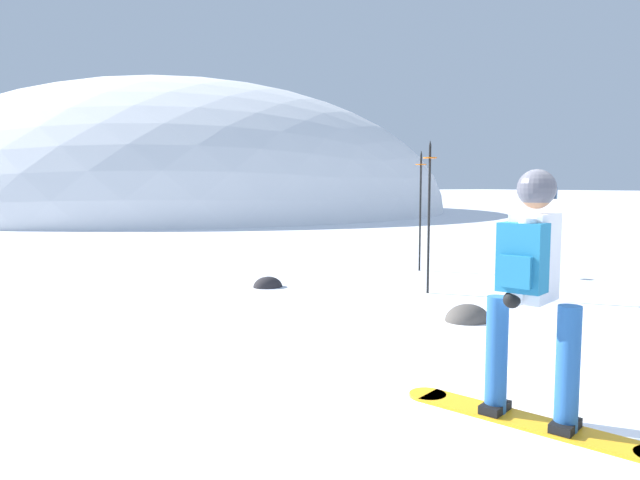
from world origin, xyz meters
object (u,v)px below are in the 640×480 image
rock_dark (268,287)px  snowboarder_main (531,290)px  piste_marker_near (429,207)px  piste_marker_far (420,203)px  rock_mid (467,321)px

rock_dark → snowboarder_main: bearing=-97.0°
piste_marker_near → rock_dark: 2.80m
snowboarder_main → rock_dark: (0.71, 5.74, -0.92)m
snowboarder_main → piste_marker_near: piste_marker_near is taller
piste_marker_far → rock_mid: (-2.12, -3.49, -1.27)m
snowboarder_main → piste_marker_far: size_ratio=0.78×
snowboarder_main → rock_dark: snowboarder_main is taller
piste_marker_far → rock_dark: piste_marker_far is taller
snowboarder_main → piste_marker_far: (3.94, 5.96, 0.35)m
piste_marker_near → rock_mid: size_ratio=4.01×
snowboarder_main → piste_marker_far: piste_marker_far is taller
snowboarder_main → rock_dark: bearing=83.0°
rock_mid → piste_marker_near: bearing=65.1°
piste_marker_near → piste_marker_far: (1.36, 1.86, -0.01)m
piste_marker_near → piste_marker_far: bearing=53.8°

